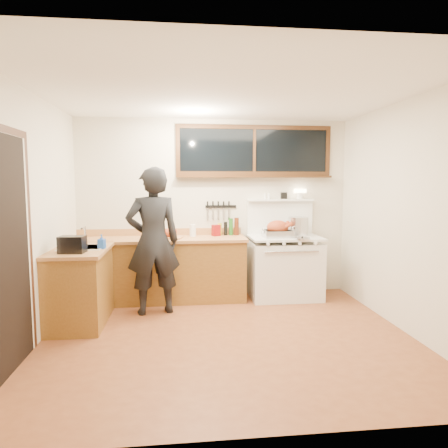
{
  "coord_description": "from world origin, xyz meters",
  "views": [
    {
      "loc": [
        -0.51,
        -4.18,
        1.68
      ],
      "look_at": [
        0.05,
        0.85,
        1.15
      ],
      "focal_mm": 32.0,
      "sensor_mm": 36.0,
      "label": 1
    }
  ],
  "objects": [
    {
      "name": "left_doorway",
      "position": [
        -1.99,
        -0.55,
        1.09
      ],
      "size": [
        0.02,
        1.04,
        2.17
      ],
      "color": "black",
      "rests_on": "ground"
    },
    {
      "name": "bottle_cluster",
      "position": [
        0.22,
        1.63,
        1.02
      ],
      "size": [
        0.32,
        0.07,
        0.26
      ],
      "color": "black",
      "rests_on": "counter_back"
    },
    {
      "name": "cutting_board",
      "position": [
        -0.66,
        1.4,
        0.95
      ],
      "size": [
        0.42,
        0.34,
        0.13
      ],
      "color": "#AE7745",
      "rests_on": "counter_back"
    },
    {
      "name": "pitcher",
      "position": [
        -0.33,
        1.54,
        0.99
      ],
      "size": [
        0.1,
        0.1,
        0.18
      ],
      "color": "white",
      "rests_on": "counter_back"
    },
    {
      "name": "counter_left",
      "position": [
        -1.7,
        0.62,
        0.45
      ],
      "size": [
        0.64,
        1.09,
        0.9
      ],
      "color": "brown",
      "rests_on": "ground"
    },
    {
      "name": "man",
      "position": [
        -0.85,
        0.9,
        0.94
      ],
      "size": [
        0.76,
        0.59,
        1.87
      ],
      "color": "black",
      "rests_on": "ground"
    },
    {
      "name": "soap_bottle",
      "position": [
        -1.43,
        0.6,
        0.99
      ],
      "size": [
        0.09,
        0.09,
        0.17
      ],
      "color": "blue",
      "rests_on": "counter_left"
    },
    {
      "name": "ground_plane",
      "position": [
        0.0,
        0.0,
        -0.01
      ],
      "size": [
        4.0,
        3.5,
        0.02
      ],
      "primitive_type": "cube",
      "color": "brown"
    },
    {
      "name": "coffee_tin",
      "position": [
        0.01,
        1.57,
        0.98
      ],
      "size": [
        0.13,
        0.12,
        0.16
      ],
      "color": "maroon",
      "rests_on": "counter_back"
    },
    {
      "name": "knife_strip",
      "position": [
        0.08,
        1.73,
        1.31
      ],
      "size": [
        0.46,
        0.03,
        0.28
      ],
      "color": "black",
      "rests_on": "room_shell"
    },
    {
      "name": "roast_turkey",
      "position": [
        0.88,
        1.35,
        1.0
      ],
      "size": [
        0.44,
        0.32,
        0.24
      ],
      "color": "silver",
      "rests_on": "vintage_stove"
    },
    {
      "name": "sink_unit",
      "position": [
        -1.68,
        0.7,
        0.85
      ],
      "size": [
        0.5,
        0.45,
        0.37
      ],
      "color": "white",
      "rests_on": "counter_left"
    },
    {
      "name": "counter_back",
      "position": [
        -0.8,
        1.45,
        0.45
      ],
      "size": [
        2.44,
        0.64,
        1.0
      ],
      "color": "brown",
      "rests_on": "ground"
    },
    {
      "name": "pot_lid",
      "position": [
        1.16,
        1.1,
        0.91
      ],
      "size": [
        0.22,
        0.22,
        0.04
      ],
      "color": "silver",
      "rests_on": "vintage_stove"
    },
    {
      "name": "back_window",
      "position": [
        0.6,
        1.72,
        2.06
      ],
      "size": [
        2.32,
        0.13,
        0.77
      ],
      "color": "black",
      "rests_on": "room_shell"
    },
    {
      "name": "room_shell",
      "position": [
        0.0,
        0.0,
        1.65
      ],
      "size": [
        4.1,
        3.6,
        2.65
      ],
      "color": "beige",
      "rests_on": "ground"
    },
    {
      "name": "stockpot",
      "position": [
        1.22,
        1.49,
        1.04
      ],
      "size": [
        0.37,
        0.37,
        0.27
      ],
      "color": "silver",
      "rests_on": "vintage_stove"
    },
    {
      "name": "vintage_stove",
      "position": [
        1.0,
        1.41,
        0.47
      ],
      "size": [
        1.02,
        0.74,
        1.58
      ],
      "color": "white",
      "rests_on": "ground"
    },
    {
      "name": "toaster",
      "position": [
        -1.7,
        0.35,
        0.99
      ],
      "size": [
        0.29,
        0.22,
        0.19
      ],
      "color": "black",
      "rests_on": "counter_left"
    },
    {
      "name": "saucepan",
      "position": [
        1.17,
        1.7,
        0.96
      ],
      "size": [
        0.17,
        0.29,
        0.13
      ],
      "color": "silver",
      "rests_on": "vintage_stove"
    }
  ]
}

